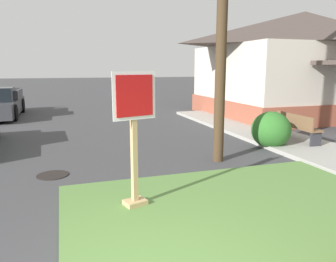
% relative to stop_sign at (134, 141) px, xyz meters
% --- Properties ---
extents(grass_corner_patch, '(5.77, 5.12, 0.08)m').
position_rel_stop_sign_xyz_m(grass_corner_patch, '(1.63, -1.21, -1.16)').
color(grass_corner_patch, '#567F3D').
rests_on(grass_corner_patch, ground).
extents(sidewalk_strip, '(2.20, 16.15, 0.12)m').
position_rel_stop_sign_xyz_m(sidewalk_strip, '(5.72, 2.82, -1.14)').
color(sidewalk_strip, '#9E9B93').
rests_on(sidewalk_strip, ground).
extents(stop_sign, '(0.75, 0.37, 2.25)m').
position_rel_stop_sign_xyz_m(stop_sign, '(0.00, 0.00, 0.00)').
color(stop_sign, tan).
rests_on(stop_sign, grass_corner_patch).
extents(manhole_cover, '(0.70, 0.70, 0.02)m').
position_rel_stop_sign_xyz_m(manhole_cover, '(-1.39, 2.34, -1.20)').
color(manhole_cover, black).
rests_on(manhole_cover, ground).
extents(street_bench, '(0.50, 1.81, 0.85)m').
position_rel_stop_sign_xyz_m(street_bench, '(5.90, 3.20, -0.61)').
color(street_bench, brown).
rests_on(street_bench, sidewalk_strip).
extents(corner_house, '(9.48, 8.52, 5.11)m').
position_rel_stop_sign_xyz_m(corner_house, '(10.56, 8.76, 1.41)').
color(corner_house, brown).
rests_on(corner_house, ground).
extents(shrub_by_curb, '(1.17, 1.17, 1.10)m').
position_rel_stop_sign_xyz_m(shrub_by_curb, '(4.84, 3.05, -0.65)').
color(shrub_by_curb, '#2C6625').
rests_on(shrub_by_curb, ground).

